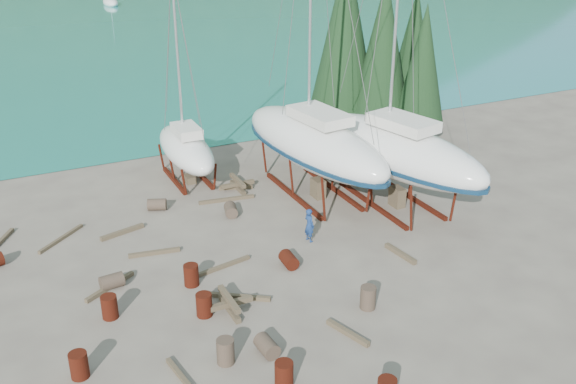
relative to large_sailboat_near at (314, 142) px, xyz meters
name	(u,v)px	position (x,y,z in m)	size (l,w,h in m)	color
ground	(283,271)	(-4.72, -6.21, -2.80)	(600.00, 600.00, 0.00)	#574D45
cypress_near_right	(383,46)	(7.78, 5.79, 2.99)	(3.60, 3.60, 10.00)	black
cypress_mid_right	(423,65)	(9.28, 3.79, 2.12)	(3.06, 3.06, 8.50)	black
cypress_back_left	(345,28)	(6.28, 7.79, 3.86)	(4.14, 4.14, 11.50)	black
cypress_far_right	(413,49)	(10.78, 6.79, 2.41)	(3.24, 3.24, 9.00)	black
moored_boat_mid	(110,3)	(5.28, 73.79, -2.42)	(2.00, 5.00, 6.05)	silver
large_sailboat_near	(314,142)	(0.00, 0.00, 0.00)	(4.47, 11.34, 17.40)	silver
large_sailboat_far	(394,149)	(2.98, -2.63, -0.01)	(5.46, 11.25, 17.12)	silver
small_sailboat_shore	(186,148)	(-5.21, 4.51, -1.00)	(2.24, 6.87, 10.95)	silver
worker	(309,225)	(-2.57, -4.44, -2.03)	(0.56, 0.37, 1.54)	navy
drum_0	(79,365)	(-13.17, -9.19, -2.36)	(0.58, 0.58, 0.88)	#51160D
drum_1	(267,346)	(-7.46, -10.73, -2.51)	(0.58, 0.58, 0.88)	#2D2823
drum_3	(284,375)	(-7.64, -12.39, -2.36)	(0.58, 0.58, 0.88)	#51160D
drum_4	(199,161)	(-3.96, 6.28, -2.51)	(0.58, 0.58, 0.88)	#51160D
drum_5	(368,298)	(-3.06, -9.95, -2.36)	(0.58, 0.58, 0.88)	#2D2823
drum_6	(289,260)	(-4.33, -6.01, -2.51)	(0.58, 0.58, 0.88)	#51160D
drum_8	(110,307)	(-11.65, -6.41, -2.36)	(0.58, 0.58, 0.88)	#51160D
drum_9	(157,204)	(-7.72, 1.58, -2.51)	(0.58, 0.58, 0.88)	#2D2823
drum_10	(204,305)	(-8.58, -7.77, -2.36)	(0.58, 0.58, 0.88)	#51160D
drum_11	(231,210)	(-4.73, -0.56, -2.51)	(0.58, 0.58, 0.88)	#2D2823
drum_14	(191,275)	(-8.35, -5.63, -2.36)	(0.58, 0.58, 0.88)	#51160D
drum_15	(112,281)	(-11.17, -4.47, -2.51)	(0.58, 0.58, 0.88)	#2D2823
drum_16	(226,351)	(-8.84, -10.56, -2.36)	(0.58, 0.58, 0.88)	#2D2823
timber_1	(400,254)	(0.27, -7.31, -2.71)	(0.19, 1.83, 0.19)	brown
timber_3	(185,381)	(-10.33, -10.92, -2.73)	(0.15, 2.47, 0.15)	brown
timber_4	(154,253)	(-9.02, -2.63, -2.72)	(0.17, 2.16, 0.17)	brown
timber_5	(240,297)	(-7.05, -7.33, -2.72)	(0.16, 2.36, 0.16)	brown
timber_6	(236,187)	(-3.36, 2.24, -2.71)	(0.19, 1.75, 0.19)	brown
timber_7	(348,333)	(-4.55, -11.04, -2.72)	(0.17, 1.87, 0.17)	brown
timber_8	(122,232)	(-9.81, -0.18, -2.71)	(0.19, 2.11, 0.19)	brown
timber_10	(227,199)	(-4.32, 1.07, -2.72)	(0.16, 2.81, 0.16)	brown
timber_11	(224,266)	(-6.78, -4.95, -2.73)	(0.15, 2.48, 0.15)	brown
timber_12	(110,287)	(-11.27, -4.49, -2.72)	(0.17, 2.39, 0.17)	brown
timber_15	(61,239)	(-12.37, 0.43, -2.73)	(0.15, 2.78, 0.15)	brown
timber_17	(2,240)	(-14.74, 1.39, -2.72)	(0.16, 2.08, 0.16)	brown
timber_pile_fore	(229,304)	(-7.68, -7.91, -2.50)	(1.80, 1.80, 0.60)	brown
timber_pile_aft	(238,184)	(-3.28, 2.15, -2.50)	(1.80, 1.80, 0.60)	brown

